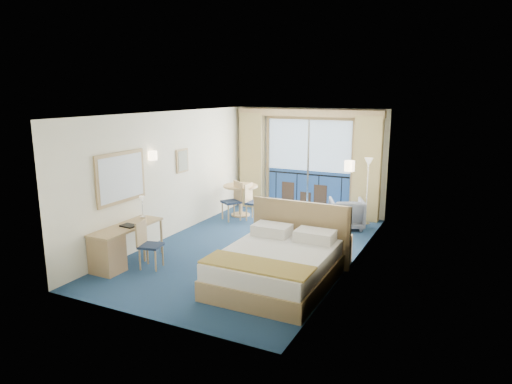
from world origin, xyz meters
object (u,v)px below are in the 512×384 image
bed (278,265)px  nightstand (339,249)px  armchair (347,214)px  floor_lamp (368,174)px  desk (112,249)px  desk_chair (147,242)px  round_table (240,193)px  table_chair_b (234,198)px  table_chair_a (252,200)px

bed → nightstand: bearing=63.9°
armchair → nightstand: bearing=77.6°
floor_lamp → desk: bearing=-125.1°
desk_chair → round_table: (-0.16, 3.86, 0.11)m
bed → table_chair_b: (-2.50, 3.07, 0.21)m
nightstand → armchair: size_ratio=0.70×
bed → table_chair_b: bed is taller
round_table → table_chair_b: table_chair_b is taller
round_table → table_chair_a: table_chair_a is taller
round_table → desk_chair: bearing=-87.7°
floor_lamp → armchair: bearing=-124.3°
nightstand → armchair: bearing=101.6°
nightstand → round_table: 3.86m
desk_chair → table_chair_a: size_ratio=0.96×
round_table → armchair: bearing=2.0°
desk → desk_chair: size_ratio=1.74×
floor_lamp → round_table: floor_lamp is taller
bed → nightstand: 1.48m
desk_chair → table_chair_b: (-0.12, 3.46, 0.05)m
floor_lamp → round_table: bearing=-169.1°
nightstand → floor_lamp: size_ratio=0.33×
round_table → floor_lamp: bearing=10.9°
armchair → desk_chair: size_ratio=0.88×
bed → desk_chair: size_ratio=2.57×
desk_chair → round_table: bearing=-10.5°
nightstand → desk: size_ratio=0.36×
table_chair_a → round_table: bearing=63.0°
round_table → table_chair_b: bearing=-84.6°
desk → desk_chair: desk_chair is taller
bed → round_table: bearing=126.1°
nightstand → armchair: (-0.46, 2.25, 0.08)m
bed → desk: 2.96m
desk → round_table: (0.32, 4.23, 0.20)m
armchair → table_chair_a: size_ratio=0.85×
table_chair_b → armchair: bearing=43.8°
floor_lamp → desk: floor_lamp is taller
round_table → nightstand: bearing=-34.1°
armchair → table_chair_b: size_ratio=0.81×
nightstand → floor_lamp: 2.90m
bed → table_chair_a: (-2.09, 3.24, 0.18)m
nightstand → table_chair_a: size_ratio=0.59×
bed → desk: bed is taller
nightstand → floor_lamp: floor_lamp is taller
desk → floor_lamp: bearing=54.9°
armchair → desk: 5.29m
armchair → desk_chair: desk_chair is taller
table_chair_b → floor_lamp: bearing=51.5°
bed → desk_chair: bed is taller
floor_lamp → desk_chair: bearing=-123.1°
armchair → desk_chair: bearing=33.1°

